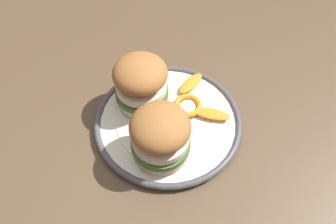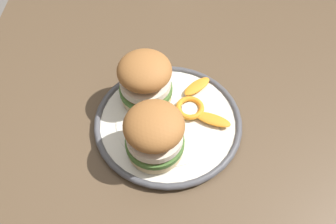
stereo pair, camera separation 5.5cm
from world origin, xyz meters
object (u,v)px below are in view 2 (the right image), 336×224
object	(u,v)px
dining_table	(194,133)
sandwich_half_right	(145,79)
dinner_plate	(168,122)
sandwich_half_left	(154,134)

from	to	relation	value
dining_table	sandwich_half_right	bearing A→B (deg)	-96.37
dinner_plate	dining_table	bearing A→B (deg)	126.63
sandwich_half_left	dining_table	bearing A→B (deg)	143.96
dining_table	sandwich_half_right	distance (m)	0.19
dinner_plate	sandwich_half_right	world-z (taller)	sandwich_half_right
dining_table	sandwich_half_right	xyz separation A→B (m)	(-0.01, -0.10, 0.16)
dining_table	sandwich_half_left	distance (m)	0.21
dining_table	dinner_plate	size ratio (longest dim) A/B	5.12
dining_table	sandwich_half_left	xyz separation A→B (m)	(0.11, -0.08, 0.16)
dining_table	sandwich_half_right	world-z (taller)	sandwich_half_right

